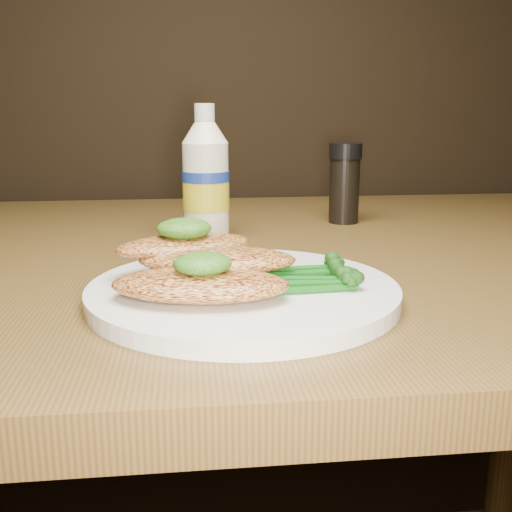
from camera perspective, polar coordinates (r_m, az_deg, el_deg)
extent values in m
cylinder|color=white|center=(0.53, -1.21, -3.40)|extent=(0.27, 0.27, 0.01)
ellipsoid|color=gold|center=(0.48, -5.28, -2.70)|extent=(0.15, 0.10, 0.02)
ellipsoid|color=gold|center=(0.53, -3.71, -0.36)|extent=(0.15, 0.09, 0.02)
ellipsoid|color=gold|center=(0.55, -6.80, 1.00)|extent=(0.14, 0.10, 0.02)
ellipsoid|color=#073407|center=(0.48, -5.06, -0.72)|extent=(0.06, 0.05, 0.02)
ellipsoid|color=#073407|center=(0.55, -6.80, 2.60)|extent=(0.05, 0.05, 0.02)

